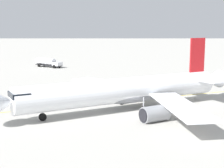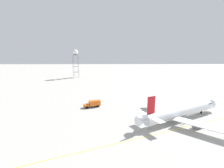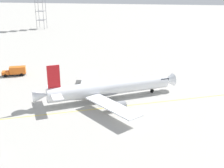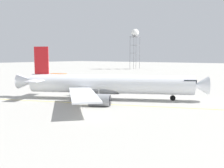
# 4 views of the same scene
# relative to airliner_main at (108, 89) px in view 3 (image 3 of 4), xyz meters

# --- Properties ---
(ground_plane) EXTENTS (600.00, 600.00, 0.00)m
(ground_plane) POSITION_rel_airliner_main_xyz_m (-1.59, -1.35, -2.98)
(ground_plane) COLOR #ADAAA3
(airliner_main) EXTENTS (33.72, 37.27, 11.15)m
(airliner_main) POSITION_rel_airliner_main_xyz_m (0.00, 0.00, 0.00)
(airliner_main) COLOR white
(airliner_main) RESTS_ON ground_plane
(catering_truck_truck) EXTENTS (4.93, 8.18, 3.10)m
(catering_truck_truck) POSITION_rel_airliner_main_xyz_m (-15.64, -34.41, -1.32)
(catering_truck_truck) COLOR #232326
(catering_truck_truck) RESTS_ON ground_plane
(taxiway_centreline) EXTENTS (68.37, 161.31, 0.01)m
(taxiway_centreline) POSITION_rel_airliner_main_xyz_m (4.89, 3.14, -2.98)
(taxiway_centreline) COLOR yellow
(taxiway_centreline) RESTS_ON ground_plane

